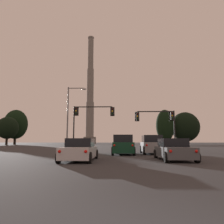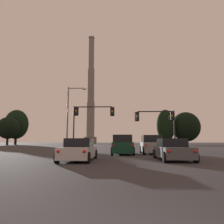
{
  "view_description": "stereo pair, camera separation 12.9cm",
  "coord_description": "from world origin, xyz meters",
  "px_view_note": "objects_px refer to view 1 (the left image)",
  "views": [
    {
      "loc": [
        -0.39,
        -2.62,
        1.22
      ],
      "look_at": [
        -1.39,
        29.37,
        5.57
      ],
      "focal_mm": 35.0,
      "sensor_mm": 36.0,
      "label": 1
    },
    {
      "loc": [
        -0.26,
        -2.62,
        1.22
      ],
      "look_at": [
        -1.39,
        29.37,
        5.57
      ],
      "focal_mm": 35.0,
      "sensor_mm": 36.0,
      "label": 2
    }
  ],
  "objects_px": {
    "traffic_light_overhead_left": "(87,116)",
    "smokestack": "(90,100)",
    "street_lamp": "(70,112)",
    "suv_center_lane_front": "(123,145)",
    "suv_right_lane_front": "(152,145)",
    "sedan_left_lane_second": "(80,150)",
    "sedan_right_lane_second": "(173,150)",
    "traffic_light_overhead_right": "(161,120)"
  },
  "relations": [
    {
      "from": "suv_right_lane_front",
      "to": "smokestack",
      "type": "xyz_separation_m",
      "value": [
        -20.26,
        103.74,
        24.49
      ]
    },
    {
      "from": "suv_center_lane_front",
      "to": "traffic_light_overhead_right",
      "type": "bearing_deg",
      "value": 53.61
    },
    {
      "from": "sedan_left_lane_second",
      "to": "sedan_right_lane_second",
      "type": "distance_m",
      "value": 6.2
    },
    {
      "from": "traffic_light_overhead_left",
      "to": "suv_right_lane_front",
      "type": "bearing_deg",
      "value": -42.46
    },
    {
      "from": "sedan_left_lane_second",
      "to": "suv_right_lane_front",
      "type": "relative_size",
      "value": 0.95
    },
    {
      "from": "traffic_light_overhead_left",
      "to": "smokestack",
      "type": "relative_size",
      "value": 0.09
    },
    {
      "from": "traffic_light_overhead_left",
      "to": "traffic_light_overhead_right",
      "type": "bearing_deg",
      "value": -6.03
    },
    {
      "from": "suv_center_lane_front",
      "to": "smokestack",
      "type": "bearing_deg",
      "value": 98.89
    },
    {
      "from": "suv_center_lane_front",
      "to": "traffic_light_overhead_left",
      "type": "distance_m",
      "value": 10.02
    },
    {
      "from": "street_lamp",
      "to": "suv_center_lane_front",
      "type": "bearing_deg",
      "value": -50.44
    },
    {
      "from": "suv_right_lane_front",
      "to": "street_lamp",
      "type": "height_order",
      "value": "street_lamp"
    },
    {
      "from": "sedan_left_lane_second",
      "to": "suv_center_lane_front",
      "type": "xyz_separation_m",
      "value": [
        2.91,
        7.04,
        0.23
      ]
    },
    {
      "from": "suv_right_lane_front",
      "to": "traffic_light_overhead_left",
      "type": "xyz_separation_m",
      "value": [
        -7.63,
        6.98,
        3.74
      ]
    },
    {
      "from": "sedan_right_lane_second",
      "to": "traffic_light_overhead_right",
      "type": "xyz_separation_m",
      "value": [
        1.81,
        13.52,
        3.33
      ]
    },
    {
      "from": "traffic_light_overhead_right",
      "to": "smokestack",
      "type": "bearing_deg",
      "value": 102.88
    },
    {
      "from": "traffic_light_overhead_right",
      "to": "sedan_right_lane_second",
      "type": "bearing_deg",
      "value": -97.62
    },
    {
      "from": "suv_right_lane_front",
      "to": "street_lamp",
      "type": "bearing_deg",
      "value": 143.96
    },
    {
      "from": "sedan_right_lane_second",
      "to": "street_lamp",
      "type": "relative_size",
      "value": 0.53
    },
    {
      "from": "traffic_light_overhead_left",
      "to": "smokestack",
      "type": "distance_m",
      "value": 99.76
    },
    {
      "from": "sedan_right_lane_second",
      "to": "smokestack",
      "type": "height_order",
      "value": "smokestack"
    },
    {
      "from": "suv_right_lane_front",
      "to": "smokestack",
      "type": "distance_m",
      "value": 108.5
    },
    {
      "from": "suv_center_lane_front",
      "to": "street_lamp",
      "type": "xyz_separation_m",
      "value": [
        -7.15,
        8.66,
        4.49
      ]
    },
    {
      "from": "suv_right_lane_front",
      "to": "suv_center_lane_front",
      "type": "relative_size",
      "value": 1.0
    },
    {
      "from": "suv_center_lane_front",
      "to": "street_lamp",
      "type": "relative_size",
      "value": 0.55
    },
    {
      "from": "smokestack",
      "to": "suv_right_lane_front",
      "type": "bearing_deg",
      "value": -78.95
    },
    {
      "from": "suv_right_lane_front",
      "to": "suv_center_lane_front",
      "type": "height_order",
      "value": "same"
    },
    {
      "from": "suv_right_lane_front",
      "to": "sedan_left_lane_second",
      "type": "bearing_deg",
      "value": -125.12
    },
    {
      "from": "sedan_left_lane_second",
      "to": "sedan_right_lane_second",
      "type": "relative_size",
      "value": 1.0
    },
    {
      "from": "suv_right_lane_front",
      "to": "street_lamp",
      "type": "xyz_separation_m",
      "value": [
        -10.12,
        7.59,
        4.49
      ]
    },
    {
      "from": "suv_center_lane_front",
      "to": "traffic_light_overhead_right",
      "type": "relative_size",
      "value": 0.93
    },
    {
      "from": "suv_center_lane_front",
      "to": "traffic_light_overhead_right",
      "type": "height_order",
      "value": "traffic_light_overhead_right"
    },
    {
      "from": "sedan_right_lane_second",
      "to": "traffic_light_overhead_left",
      "type": "height_order",
      "value": "traffic_light_overhead_left"
    },
    {
      "from": "suv_right_lane_front",
      "to": "traffic_light_overhead_left",
      "type": "distance_m",
      "value": 10.99
    },
    {
      "from": "street_lamp",
      "to": "smokestack",
      "type": "bearing_deg",
      "value": 96.02
    },
    {
      "from": "traffic_light_overhead_left",
      "to": "smokestack",
      "type": "height_order",
      "value": "smokestack"
    },
    {
      "from": "sedan_right_lane_second",
      "to": "street_lamp",
      "type": "xyz_separation_m",
      "value": [
        -10.42,
        15.17,
        4.72
      ]
    },
    {
      "from": "sedan_left_lane_second",
      "to": "street_lamp",
      "type": "xyz_separation_m",
      "value": [
        -4.24,
        15.7,
        4.72
      ]
    },
    {
      "from": "sedan_left_lane_second",
      "to": "smokestack",
      "type": "distance_m",
      "value": 115.45
    },
    {
      "from": "suv_center_lane_front",
      "to": "traffic_light_overhead_right",
      "type": "distance_m",
      "value": 9.2
    },
    {
      "from": "traffic_light_overhead_right",
      "to": "smokestack",
      "type": "height_order",
      "value": "smokestack"
    },
    {
      "from": "traffic_light_overhead_left",
      "to": "smokestack",
      "type": "bearing_deg",
      "value": 97.44
    },
    {
      "from": "sedan_right_lane_second",
      "to": "suv_right_lane_front",
      "type": "bearing_deg",
      "value": 92.51
    }
  ]
}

